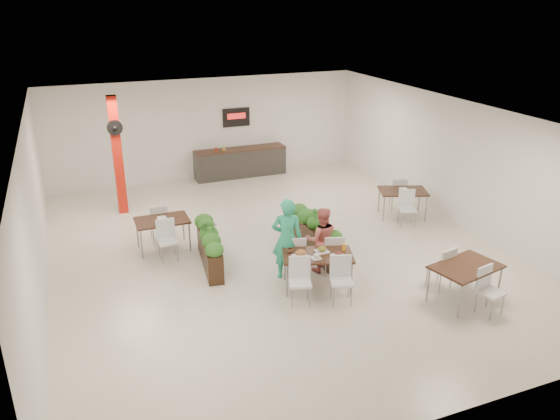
# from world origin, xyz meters

# --- Properties ---
(ground) EXTENTS (12.00, 12.00, 0.00)m
(ground) POSITION_xyz_m (0.00, 0.00, 0.00)
(ground) COLOR beige
(ground) RESTS_ON ground
(room_shell) EXTENTS (10.10, 12.10, 3.22)m
(room_shell) POSITION_xyz_m (0.00, 0.00, 2.01)
(room_shell) COLOR white
(room_shell) RESTS_ON ground
(red_column) EXTENTS (0.40, 0.41, 3.20)m
(red_column) POSITION_xyz_m (-3.00, 3.79, 1.64)
(red_column) COLOR red
(red_column) RESTS_ON ground
(service_counter) EXTENTS (3.00, 0.64, 2.20)m
(service_counter) POSITION_xyz_m (1.00, 5.65, 0.49)
(service_counter) COLOR #292825
(service_counter) RESTS_ON ground
(main_table) EXTENTS (1.68, 1.93, 0.92)m
(main_table) POSITION_xyz_m (0.16, -1.98, 0.64)
(main_table) COLOR black
(main_table) RESTS_ON ground
(diner_man) EXTENTS (0.75, 0.61, 1.77)m
(diner_man) POSITION_xyz_m (-0.23, -1.33, 0.88)
(diner_man) COLOR #29B180
(diner_man) RESTS_ON ground
(diner_woman) EXTENTS (0.85, 0.75, 1.45)m
(diner_woman) POSITION_xyz_m (0.57, -1.33, 0.73)
(diner_woman) COLOR #DE6A63
(diner_woman) RESTS_ON ground
(planter_left) EXTENTS (0.60, 2.03, 1.07)m
(planter_left) POSITION_xyz_m (-1.60, -0.21, 0.52)
(planter_left) COLOR black
(planter_left) RESTS_ON ground
(planter_right) EXTENTS (0.45, 2.11, 1.11)m
(planter_right) POSITION_xyz_m (0.78, -0.55, 0.51)
(planter_right) COLOR black
(planter_right) RESTS_ON ground
(side_table_a) EXTENTS (1.22, 1.62, 0.92)m
(side_table_a) POSITION_xyz_m (-2.40, 1.01, 0.63)
(side_table_a) COLOR black
(side_table_a) RESTS_ON ground
(side_table_b) EXTENTS (1.44, 1.66, 0.92)m
(side_table_b) POSITION_xyz_m (3.94, 0.65, 0.63)
(side_table_b) COLOR black
(side_table_b) RESTS_ON ground
(side_table_c) EXTENTS (1.46, 1.67, 0.92)m
(side_table_c) POSITION_xyz_m (2.61, -3.49, 0.63)
(side_table_c) COLOR black
(side_table_c) RESTS_ON ground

